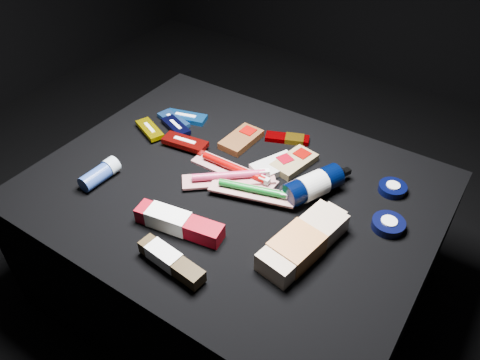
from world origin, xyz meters
The scene contains 21 objects.
ground centered at (0.00, 0.00, 0.00)m, with size 3.00×3.00×0.00m, color black.
cloth_table centered at (0.00, 0.00, 0.20)m, with size 0.98×0.78×0.40m, color black.
luna_bar_0 centered at (-0.29, 0.17, 0.41)m, with size 0.13×0.08×0.02m.
luna_bar_1 centered at (-0.31, 0.14, 0.41)m, with size 0.12×0.07×0.01m.
luna_bar_2 centered at (-0.28, 0.12, 0.41)m, with size 0.11×0.08×0.01m.
luna_bar_3 centered at (-0.33, 0.06, 0.41)m, with size 0.12×0.08×0.01m.
luna_bar_4 centered at (-0.20, 0.06, 0.42)m, with size 0.13×0.06×0.02m.
clif_bar_0 centered at (-0.09, 0.17, 0.41)m, with size 0.08×0.13×0.02m.
clif_bar_1 centered at (0.06, 0.12, 0.41)m, with size 0.11×0.14×0.02m.
clif_bar_2 centered at (0.09, 0.16, 0.41)m, with size 0.09×0.14×0.02m.
power_bar centered at (0.02, 0.25, 0.41)m, with size 0.13×0.08×0.02m.
lotion_bottle centered at (0.18, 0.08, 0.43)m, with size 0.12×0.20×0.06m.
cream_tin_upper centered at (0.34, 0.20, 0.41)m, with size 0.07×0.07×0.02m.
cream_tin_lower centered at (0.37, 0.08, 0.41)m, with size 0.07×0.07×0.02m.
bodywash_bottle centered at (0.24, -0.09, 0.42)m, with size 0.12×0.25×0.05m.
deodorant_stick centered at (-0.29, -0.17, 0.42)m, with size 0.05×0.11×0.04m.
toothbrush_pack_0 centered at (-0.02, 0.04, 0.41)m, with size 0.24×0.06×0.03m.
toothbrush_pack_1 centered at (-0.01, 0.01, 0.42)m, with size 0.21×0.19×0.03m.
toothbrush_pack_2 centered at (0.07, -0.01, 0.42)m, with size 0.22×0.11×0.02m.
toothpaste_carton_red centered at (-0.03, -0.19, 0.42)m, with size 0.21×0.08×0.04m.
toothpaste_carton_green centered at (0.03, -0.28, 0.42)m, with size 0.17×0.05×0.03m.
Camera 1 is at (0.50, -0.73, 1.18)m, focal length 35.00 mm.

